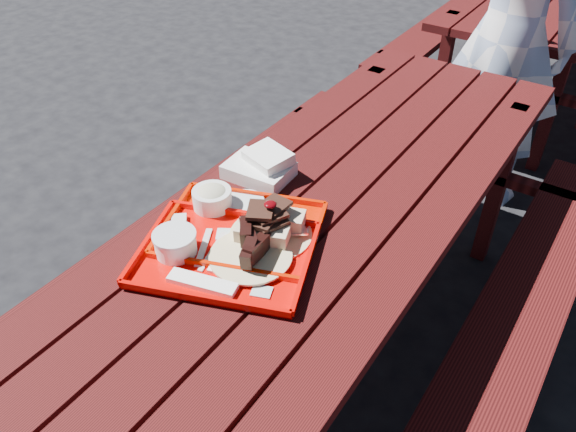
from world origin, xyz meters
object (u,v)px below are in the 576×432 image
Objects in this scene: picnic_table_near at (315,257)px; near_tray at (243,220)px; far_tray at (222,253)px; person at (509,36)px; picnic_table_far at (549,10)px.

picnic_table_near is 0.32m from near_tray.
person is (0.17, 1.80, 0.04)m from far_tray.
far_tray is at bearing -105.44° from picnic_table_near.
picnic_table_far is at bearing -78.21° from person.
person is (0.09, -1.32, 0.25)m from picnic_table_far.
person is (0.09, 1.48, 0.25)m from picnic_table_near.
far_tray is (-0.09, -3.12, 0.21)m from picnic_table_far.
far_tray is at bearing 92.49° from person.
picnic_table_near is at bearing 94.69° from person.
far_tray is (-0.09, -0.32, 0.21)m from picnic_table_near.
picnic_table_near is at bearing -90.00° from picnic_table_far.
far_tray is (0.03, -0.13, -0.01)m from near_tray.
person is at bearing 83.01° from near_tray.
near_tray is 0.31× the size of person.
picnic_table_near is 1.48× the size of person.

